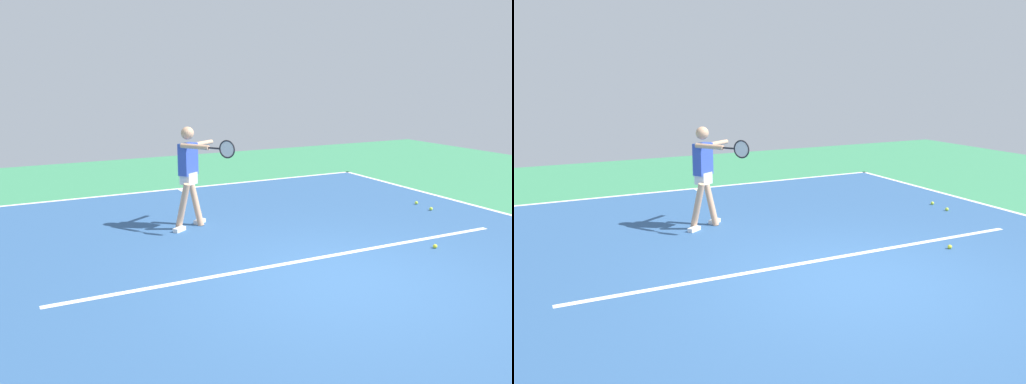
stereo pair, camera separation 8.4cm
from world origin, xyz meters
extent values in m
plane|color=#388456|center=(0.00, 0.00, 0.00)|extent=(22.77, 22.77, 0.00)
cube|color=#2D5484|center=(0.00, 0.00, 0.00)|extent=(9.64, 12.96, 0.00)
cube|color=white|center=(0.00, -6.43, 0.00)|extent=(9.64, 0.10, 0.01)
cube|color=white|center=(0.00, -0.89, 0.00)|extent=(7.23, 0.10, 0.01)
cube|color=white|center=(0.00, -6.23, 0.00)|extent=(0.10, 0.30, 0.01)
cylinder|color=tan|center=(0.75, -3.38, 0.40)|extent=(0.27, 0.32, 0.84)
cube|color=white|center=(0.66, -3.44, 0.04)|extent=(0.26, 0.22, 0.07)
cylinder|color=tan|center=(1.07, -3.17, 0.40)|extent=(0.27, 0.32, 0.84)
cube|color=white|center=(1.15, -3.11, 0.04)|extent=(0.26, 0.22, 0.07)
cube|color=white|center=(0.91, -3.27, 0.87)|extent=(0.32, 0.30, 0.20)
cube|color=#334CB2|center=(0.91, -3.27, 1.20)|extent=(0.38, 0.34, 0.54)
sphere|color=tan|center=(0.91, -3.27, 1.64)|extent=(0.22, 0.22, 0.22)
cylinder|color=tan|center=(0.54, -3.52, 1.42)|extent=(0.49, 0.36, 0.08)
cylinder|color=tan|center=(0.90, -2.96, 1.45)|extent=(0.36, 0.49, 0.08)
cylinder|color=black|center=(0.69, -2.64, 1.45)|extent=(0.15, 0.20, 0.03)
torus|color=black|center=(0.56, -2.43, 1.45)|extent=(0.18, 0.26, 0.29)
cylinder|color=silver|center=(0.56, -2.43, 1.45)|extent=(0.14, 0.21, 0.25)
sphere|color=yellow|center=(-2.02, -0.46, 0.03)|extent=(0.07, 0.07, 0.07)
sphere|color=#C6E53D|center=(-3.69, -2.26, 0.03)|extent=(0.07, 0.07, 0.07)
sphere|color=#C6E53D|center=(-3.80, -2.77, 0.03)|extent=(0.07, 0.07, 0.07)
camera|label=1|loc=(4.09, 5.46, 2.64)|focal=38.72mm
camera|label=2|loc=(4.01, 5.50, 2.64)|focal=38.72mm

